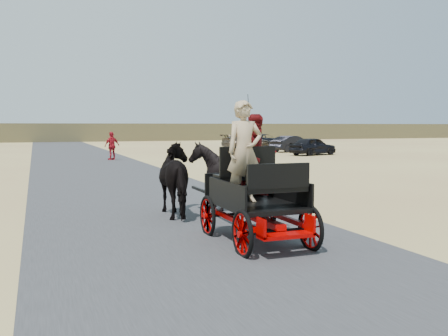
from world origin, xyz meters
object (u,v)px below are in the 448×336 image
object	(u,v)px
car_b	(292,144)
car_d	(263,141)
car_a	(313,146)
horse_right	(225,177)
car_c	(246,141)
horse_left	(180,179)
pedestrian	(112,146)
carriage	(256,222)

from	to	relation	value
car_b	car_d	distance (m)	8.56
car_a	car_b	world-z (taller)	same
horse_right	car_c	distance (m)	33.43
horse_left	car_d	distance (m)	37.23
horse_right	pedestrian	bearing A→B (deg)	-90.53
car_a	car_b	xyz separation A→B (m)	(0.85, 4.57, 0.00)
horse_right	car_b	xyz separation A→B (m)	(15.09, 24.36, -0.21)
car_a	car_c	world-z (taller)	car_c
horse_right	car_b	bearing A→B (deg)	-121.78
car_a	horse_left	bearing A→B (deg)	124.51
carriage	car_b	world-z (taller)	car_b
car_a	car_d	xyz separation A→B (m)	(2.26, 13.01, 0.01)
horse_left	pedestrian	world-z (taller)	pedestrian
carriage	car_a	xyz separation A→B (m)	(14.79, 22.79, 0.28)
horse_right	car_a	distance (m)	24.38
car_b	horse_right	bearing A→B (deg)	131.46
horse_right	car_d	world-z (taller)	horse_right
car_a	car_c	xyz separation A→B (m)	(-0.51, 10.68, 0.04)
horse_left	car_a	distance (m)	25.04
car_d	horse_right	bearing A→B (deg)	118.53
pedestrian	car_c	distance (m)	17.30
car_d	car_b	bearing A→B (deg)	135.73
carriage	horse_right	bearing A→B (deg)	79.61
horse_left	pedestrian	distance (m)	19.77
horse_right	pedestrian	xyz separation A→B (m)	(0.18, 19.73, 0.01)
car_b	carriage	bearing A→B (deg)	133.48
carriage	pedestrian	bearing A→B (deg)	88.16
carriage	car_b	xyz separation A→B (m)	(15.64, 27.36, 0.28)
car_c	horse_left	bearing A→B (deg)	144.64
car_a	car_b	size ratio (longest dim) A/B	0.97
car_a	car_d	distance (m)	13.21
car_b	car_d	xyz separation A→B (m)	(1.41, 8.44, 0.01)
horse_right	car_d	xyz separation A→B (m)	(16.51, 32.81, -0.20)
car_c	carriage	bearing A→B (deg)	147.49
carriage	horse_right	size ratio (longest dim) A/B	1.41
car_d	car_c	bearing A→B (deg)	95.31
horse_left	horse_right	distance (m)	1.10
horse_left	car_a	world-z (taller)	horse_left
horse_right	pedestrian	world-z (taller)	pedestrian
horse_left	carriage	bearing A→B (deg)	100.39
pedestrian	car_c	xyz separation A→B (m)	(13.56, 10.74, -0.18)
car_c	car_d	world-z (taller)	car_c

